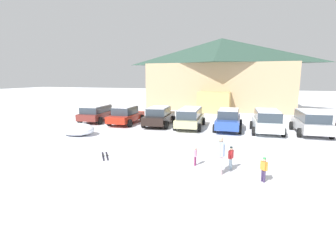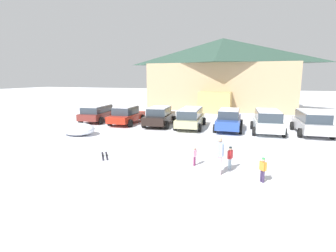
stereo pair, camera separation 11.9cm
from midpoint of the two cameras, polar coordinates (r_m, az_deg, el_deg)
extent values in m
plane|color=white|center=(9.51, -7.44, -14.74)|extent=(160.00, 160.00, 0.00)
cube|color=tan|center=(35.18, 11.21, 8.46)|extent=(17.70, 8.12, 5.71)
pyramid|color=#2C483B|center=(35.31, 11.48, 15.68)|extent=(18.31, 8.72, 3.17)
cube|color=tan|center=(30.43, 9.83, 5.07)|extent=(3.61, 1.82, 2.40)
cube|color=maroon|center=(25.07, -15.32, 2.32)|extent=(2.26, 4.33, 0.57)
cube|color=#2D3842|center=(24.93, -15.47, 3.56)|extent=(1.94, 3.31, 0.55)
cube|color=white|center=(24.89, -15.51, 4.27)|extent=(1.81, 3.14, 0.06)
cylinder|color=black|center=(26.70, -15.89, 2.16)|extent=(0.28, 0.66, 0.64)
cylinder|color=black|center=(25.82, -12.01, 2.06)|extent=(0.28, 0.66, 0.64)
cylinder|color=black|center=(24.50, -18.75, 1.27)|extent=(0.28, 0.66, 0.64)
cylinder|color=black|center=(23.53, -14.61, 1.13)|extent=(0.28, 0.66, 0.64)
cube|color=red|center=(23.33, -9.20, 1.95)|extent=(1.95, 4.53, 0.55)
cube|color=#2D3842|center=(23.05, -9.47, 3.32)|extent=(1.64, 2.39, 0.63)
cube|color=white|center=(23.01, -9.50, 4.18)|extent=(1.53, 2.26, 0.06)
cylinder|color=black|center=(25.00, -9.80, 1.86)|extent=(0.25, 0.65, 0.64)
cylinder|color=black|center=(24.25, -5.79, 1.70)|extent=(0.25, 0.65, 0.64)
cylinder|color=black|center=(22.58, -12.82, 0.82)|extent=(0.25, 0.65, 0.64)
cylinder|color=black|center=(21.75, -8.46, 0.60)|extent=(0.25, 0.65, 0.64)
cube|color=black|center=(22.26, -2.04, 1.77)|extent=(2.22, 4.76, 0.63)
cube|color=#2D3842|center=(21.96, -2.21, 3.25)|extent=(1.79, 2.54, 0.58)
cube|color=white|center=(21.92, -2.21, 4.09)|extent=(1.67, 2.41, 0.06)
cylinder|color=black|center=(23.93, -3.38, 1.61)|extent=(0.28, 0.66, 0.64)
cylinder|color=black|center=(23.47, 1.12, 1.45)|extent=(0.28, 0.66, 0.64)
cylinder|color=black|center=(21.24, -5.52, 0.43)|extent=(0.28, 0.66, 0.64)
cylinder|color=black|center=(20.72, -0.49, 0.23)|extent=(0.28, 0.66, 0.64)
cube|color=tan|center=(21.33, 4.68, 1.27)|extent=(2.15, 4.89, 0.58)
cube|color=#2D3842|center=(21.15, 4.66, 2.86)|extent=(1.84, 3.73, 0.64)
cube|color=white|center=(21.10, 4.67, 3.80)|extent=(1.72, 3.54, 0.06)
cylinder|color=black|center=(22.97, 2.92, 1.24)|extent=(0.27, 0.66, 0.64)
cylinder|color=black|center=(22.70, 7.62, 1.04)|extent=(0.27, 0.66, 0.64)
cylinder|color=black|center=(20.12, 1.34, -0.09)|extent=(0.27, 0.66, 0.64)
cylinder|color=black|center=(19.81, 6.69, -0.33)|extent=(0.27, 0.66, 0.64)
cube|color=#2849A0|center=(20.92, 12.86, 0.97)|extent=(1.90, 4.66, 0.66)
cube|color=#2D3842|center=(20.60, 12.90, 2.61)|extent=(1.60, 2.45, 0.61)
cube|color=white|center=(20.55, 12.94, 3.54)|extent=(1.49, 2.32, 0.06)
cylinder|color=black|center=(22.43, 10.70, 0.84)|extent=(0.25, 0.65, 0.64)
cylinder|color=black|center=(22.35, 15.40, 0.60)|extent=(0.25, 0.65, 0.64)
cylinder|color=black|center=(19.65, 9.90, -0.51)|extent=(0.25, 0.65, 0.64)
cylinder|color=black|center=(19.55, 15.27, -0.79)|extent=(0.25, 0.65, 0.64)
cube|color=white|center=(20.58, 20.53, 0.41)|extent=(2.16, 4.16, 0.66)
cube|color=#2D3842|center=(20.40, 20.67, 2.19)|extent=(1.86, 3.18, 0.65)
cube|color=white|center=(20.36, 20.74, 3.18)|extent=(1.74, 3.02, 0.06)
cylinder|color=black|center=(21.77, 17.53, 0.23)|extent=(0.27, 0.66, 0.64)
cylinder|color=black|center=(21.99, 22.66, 0.00)|extent=(0.27, 0.66, 0.64)
cylinder|color=black|center=(19.32, 17.98, -1.06)|extent=(0.27, 0.66, 0.64)
cylinder|color=black|center=(19.58, 23.73, -1.30)|extent=(0.27, 0.66, 0.64)
cube|color=#B7B6BA|center=(21.44, 28.44, 0.21)|extent=(2.17, 4.59, 0.68)
cube|color=#2D3842|center=(21.26, 28.66, 1.91)|extent=(1.87, 3.50, 0.63)
cube|color=white|center=(21.22, 28.74, 2.82)|extent=(1.75, 3.32, 0.06)
cylinder|color=black|center=(22.61, 25.10, 0.09)|extent=(0.27, 0.65, 0.64)
cylinder|color=black|center=(23.07, 29.96, -0.14)|extent=(0.27, 0.65, 0.64)
cylinder|color=black|center=(19.94, 26.52, -1.32)|extent=(0.27, 0.65, 0.64)
cylinder|color=black|center=(20.46, 31.97, -1.54)|extent=(0.27, 0.65, 0.64)
cylinder|color=#3B2E52|center=(11.10, 19.53, -10.12)|extent=(0.09, 0.09, 0.49)
cylinder|color=#3B2E52|center=(11.04, 19.94, -10.27)|extent=(0.09, 0.09, 0.49)
cube|color=orange|center=(10.93, 19.87, -8.15)|extent=(0.27, 0.27, 0.34)
cylinder|color=orange|center=(11.03, 19.30, -7.91)|extent=(0.07, 0.07, 0.33)
cylinder|color=orange|center=(10.83, 20.46, -8.32)|extent=(0.07, 0.07, 0.33)
sphere|color=tan|center=(10.86, 19.95, -6.98)|extent=(0.12, 0.12, 0.12)
cylinder|color=#3B9C54|center=(10.84, 19.97, -6.64)|extent=(0.12, 0.12, 0.06)
cylinder|color=#9FBBCE|center=(12.12, 13.28, -7.94)|extent=(0.09, 0.09, 0.51)
cylinder|color=#9FBBCE|center=(12.03, 13.05, -8.09)|extent=(0.09, 0.09, 0.51)
cube|color=red|center=(11.94, 13.26, -6.02)|extent=(0.23, 0.29, 0.36)
cylinder|color=red|center=(12.08, 13.58, -5.79)|extent=(0.07, 0.07, 0.35)
cylinder|color=red|center=(11.80, 12.93, -6.16)|extent=(0.07, 0.07, 0.35)
sphere|color=tan|center=(11.88, 13.31, -4.87)|extent=(0.13, 0.13, 0.13)
cylinder|color=#1E2A2C|center=(11.86, 13.32, -4.54)|extent=(0.13, 0.13, 0.06)
cylinder|color=beige|center=(11.30, 11.08, -8.42)|extent=(0.15, 0.15, 0.82)
cylinder|color=beige|center=(11.47, 10.81, -8.13)|extent=(0.15, 0.15, 0.82)
cube|color=#A6BCE3|center=(11.18, 11.07, -4.87)|extent=(0.39, 0.46, 0.58)
cylinder|color=#A6BCE3|center=(10.94, 11.47, -5.15)|extent=(0.11, 0.11, 0.55)
cylinder|color=#A6BCE3|center=(11.41, 10.69, -4.47)|extent=(0.11, 0.11, 0.55)
sphere|color=tan|center=(11.08, 11.14, -2.90)|extent=(0.21, 0.21, 0.21)
cylinder|color=beige|center=(11.06, 11.17, -2.34)|extent=(0.20, 0.20, 0.10)
cylinder|color=#7C2D55|center=(12.39, 5.73, -7.49)|extent=(0.08, 0.08, 0.44)
cylinder|color=#7C2D55|center=(12.30, 5.59, -7.62)|extent=(0.08, 0.08, 0.44)
cube|color=#E69CBD|center=(12.23, 5.69, -5.89)|extent=(0.15, 0.22, 0.31)
cylinder|color=#E69CBD|center=(12.36, 5.89, -5.68)|extent=(0.06, 0.06, 0.29)
cylinder|color=#E69CBD|center=(12.11, 5.50, -6.02)|extent=(0.06, 0.06, 0.29)
sphere|color=tan|center=(12.18, 5.71, -4.93)|extent=(0.11, 0.11, 0.11)
cylinder|color=beige|center=(12.16, 5.72, -4.66)|extent=(0.11, 0.11, 0.05)
cube|color=black|center=(14.11, -13.37, -6.36)|extent=(0.96, 1.31, 0.02)
cube|color=black|center=(14.14, -13.39, -6.14)|extent=(0.18, 0.21, 0.06)
cube|color=black|center=(14.10, -14.19, -6.40)|extent=(0.96, 1.31, 0.02)
cube|color=black|center=(14.13, -14.20, -6.19)|extent=(0.18, 0.21, 0.06)
ellipsoid|color=white|center=(19.59, -19.28, -0.66)|extent=(2.47, 1.97, 0.85)
camera|label=1|loc=(0.06, -90.21, -0.04)|focal=28.00mm
camera|label=2|loc=(0.06, 89.79, 0.04)|focal=28.00mm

